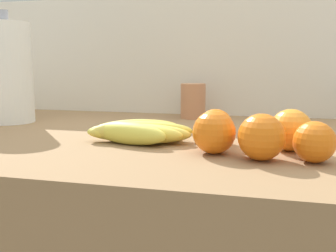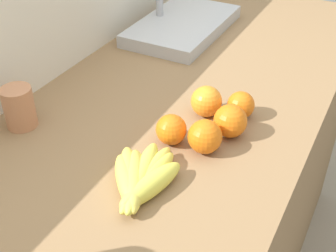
{
  "view_description": "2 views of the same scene",
  "coord_description": "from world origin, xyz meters",
  "px_view_note": "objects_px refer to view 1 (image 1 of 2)",
  "views": [
    {
      "loc": [
        -0.03,
        -0.77,
        1.1
      ],
      "look_at": [
        -0.19,
        -0.11,
        0.98
      ],
      "focal_mm": 39.88,
      "sensor_mm": 36.0,
      "label": 1
    },
    {
      "loc": [
        -0.81,
        -0.43,
        1.55
      ],
      "look_at": [
        -0.16,
        -0.08,
        1.02
      ],
      "focal_mm": 47.97,
      "sensor_mm": 36.0,
      "label": 2
    }
  ],
  "objects_px": {
    "banana_bunch": "(135,131)",
    "orange_far_right": "(215,127)",
    "orange_right": "(214,132)",
    "mug": "(193,101)",
    "orange_front": "(291,130)",
    "orange_center": "(314,142)",
    "orange_back_right": "(261,137)",
    "paper_towel_roll": "(8,73)"
  },
  "relations": [
    {
      "from": "banana_bunch",
      "to": "orange_far_right",
      "type": "xyz_separation_m",
      "value": [
        0.16,
        0.01,
        0.01
      ]
    },
    {
      "from": "banana_bunch",
      "to": "orange_right",
      "type": "height_order",
      "value": "orange_right"
    },
    {
      "from": "banana_bunch",
      "to": "mug",
      "type": "bearing_deg",
      "value": 81.18
    },
    {
      "from": "orange_front",
      "to": "mug",
      "type": "relative_size",
      "value": 0.76
    },
    {
      "from": "mug",
      "to": "orange_center",
      "type": "bearing_deg",
      "value": -58.33
    },
    {
      "from": "orange_back_right",
      "to": "paper_towel_roll",
      "type": "xyz_separation_m",
      "value": [
        -0.65,
        0.25,
        0.09
      ]
    },
    {
      "from": "orange_back_right",
      "to": "orange_right",
      "type": "distance_m",
      "value": 0.08
    },
    {
      "from": "orange_right",
      "to": "banana_bunch",
      "type": "bearing_deg",
      "value": 159.03
    },
    {
      "from": "orange_back_right",
      "to": "mug",
      "type": "distance_m",
      "value": 0.48
    },
    {
      "from": "orange_right",
      "to": "mug",
      "type": "relative_size",
      "value": 0.76
    },
    {
      "from": "banana_bunch",
      "to": "orange_far_right",
      "type": "bearing_deg",
      "value": 5.1
    },
    {
      "from": "orange_right",
      "to": "orange_center",
      "type": "relative_size",
      "value": 1.13
    },
    {
      "from": "banana_bunch",
      "to": "orange_right",
      "type": "bearing_deg",
      "value": -20.97
    },
    {
      "from": "orange_far_right",
      "to": "paper_towel_roll",
      "type": "relative_size",
      "value": 0.24
    },
    {
      "from": "orange_back_right",
      "to": "paper_towel_roll",
      "type": "bearing_deg",
      "value": 158.78
    },
    {
      "from": "orange_far_right",
      "to": "orange_right",
      "type": "distance_m",
      "value": 0.08
    },
    {
      "from": "orange_front",
      "to": "orange_far_right",
      "type": "distance_m",
      "value": 0.14
    },
    {
      "from": "orange_front",
      "to": "orange_far_right",
      "type": "xyz_separation_m",
      "value": [
        -0.14,
        0.02,
        -0.0
      ]
    },
    {
      "from": "orange_front",
      "to": "orange_back_right",
      "type": "bearing_deg",
      "value": -122.27
    },
    {
      "from": "orange_front",
      "to": "orange_center",
      "type": "bearing_deg",
      "value": -68.58
    },
    {
      "from": "paper_towel_roll",
      "to": "orange_center",
      "type": "bearing_deg",
      "value": -18.72
    },
    {
      "from": "orange_front",
      "to": "orange_center",
      "type": "height_order",
      "value": "orange_front"
    },
    {
      "from": "orange_front",
      "to": "paper_towel_roll",
      "type": "xyz_separation_m",
      "value": [
        -0.7,
        0.17,
        0.09
      ]
    },
    {
      "from": "orange_back_right",
      "to": "mug",
      "type": "bearing_deg",
      "value": 113.17
    },
    {
      "from": "orange_right",
      "to": "orange_center",
      "type": "distance_m",
      "value": 0.16
    },
    {
      "from": "orange_far_right",
      "to": "mug",
      "type": "height_order",
      "value": "mug"
    },
    {
      "from": "orange_front",
      "to": "orange_far_right",
      "type": "bearing_deg",
      "value": 170.16
    },
    {
      "from": "banana_bunch",
      "to": "mug",
      "type": "distance_m",
      "value": 0.36
    },
    {
      "from": "orange_back_right",
      "to": "mug",
      "type": "xyz_separation_m",
      "value": [
        -0.19,
        0.44,
        0.01
      ]
    },
    {
      "from": "orange_far_right",
      "to": "orange_center",
      "type": "bearing_deg",
      "value": -30.93
    },
    {
      "from": "banana_bunch",
      "to": "orange_center",
      "type": "distance_m",
      "value": 0.34
    },
    {
      "from": "paper_towel_roll",
      "to": "mug",
      "type": "relative_size",
      "value": 2.94
    },
    {
      "from": "orange_far_right",
      "to": "orange_right",
      "type": "xyz_separation_m",
      "value": [
        0.01,
        -0.08,
        0.0
      ]
    },
    {
      "from": "banana_bunch",
      "to": "mug",
      "type": "xyz_separation_m",
      "value": [
        0.05,
        0.35,
        0.03
      ]
    },
    {
      "from": "orange_far_right",
      "to": "paper_towel_roll",
      "type": "height_order",
      "value": "paper_towel_roll"
    },
    {
      "from": "orange_right",
      "to": "paper_towel_roll",
      "type": "distance_m",
      "value": 0.62
    },
    {
      "from": "orange_far_right",
      "to": "mug",
      "type": "bearing_deg",
      "value": 107.03
    },
    {
      "from": "orange_back_right",
      "to": "paper_towel_roll",
      "type": "relative_size",
      "value": 0.26
    },
    {
      "from": "orange_right",
      "to": "mug",
      "type": "xyz_separation_m",
      "value": [
        -0.11,
        0.41,
        0.01
      ]
    },
    {
      "from": "orange_back_right",
      "to": "orange_right",
      "type": "bearing_deg",
      "value": 161.17
    },
    {
      "from": "orange_back_right",
      "to": "orange_center",
      "type": "height_order",
      "value": "orange_back_right"
    },
    {
      "from": "orange_back_right",
      "to": "paper_towel_roll",
      "type": "height_order",
      "value": "paper_towel_roll"
    }
  ]
}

